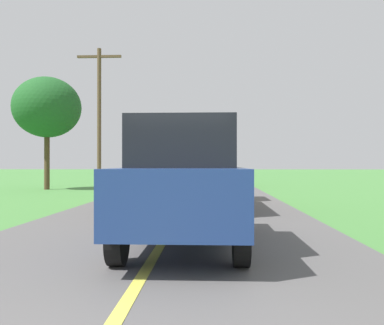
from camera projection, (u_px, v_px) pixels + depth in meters
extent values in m
cube|color=#2D2D30|center=(188.00, 186.00, 12.49)|extent=(0.90, 5.51, 0.24)
cube|color=brown|center=(188.00, 180.00, 12.49)|extent=(2.30, 5.80, 0.20)
cube|color=gold|center=(191.00, 147.00, 14.44)|extent=(2.10, 1.90, 1.90)
cube|color=black|center=(192.00, 139.00, 15.40)|extent=(1.78, 0.02, 0.76)
cube|color=#232328|center=(146.00, 157.00, 11.57)|extent=(0.08, 3.85, 1.10)
cube|color=#232328|center=(226.00, 157.00, 11.47)|extent=(0.08, 3.85, 1.10)
cube|color=#232328|center=(181.00, 156.00, 9.64)|extent=(2.30, 0.08, 1.10)
cube|color=#232328|center=(189.00, 158.00, 13.40)|extent=(2.30, 0.08, 1.10)
cylinder|color=black|center=(160.00, 186.00, 14.33)|extent=(0.28, 1.00, 1.00)
cylinder|color=black|center=(221.00, 186.00, 14.24)|extent=(0.28, 1.00, 1.00)
cylinder|color=black|center=(144.00, 193.00, 10.94)|extent=(0.28, 1.00, 1.00)
cylinder|color=black|center=(224.00, 193.00, 10.85)|extent=(0.28, 1.00, 1.00)
ellipsoid|color=#A9C134|center=(211.00, 173.00, 9.92)|extent=(0.45, 0.46, 0.39)
ellipsoid|color=#A5BC22|center=(207.00, 171.00, 12.88)|extent=(0.50, 0.60, 0.48)
ellipsoid|color=#9BC226|center=(162.00, 159.00, 12.93)|extent=(0.48, 0.55, 0.39)
ellipsoid|color=#A3C830|center=(161.00, 171.00, 13.05)|extent=(0.45, 0.57, 0.48)
ellipsoid|color=#A4BA2E|center=(175.00, 171.00, 10.31)|extent=(0.53, 0.67, 0.49)
ellipsoid|color=#A9BC20|center=(179.00, 170.00, 10.24)|extent=(0.59, 0.57, 0.44)
ellipsoid|color=#91CD35|center=(189.00, 170.00, 12.04)|extent=(0.57, 0.54, 0.48)
ellipsoid|color=#94CD28|center=(169.00, 160.00, 12.45)|extent=(0.42, 0.48, 0.52)
ellipsoid|color=#9CC528|center=(151.00, 172.00, 10.93)|extent=(0.56, 0.52, 0.48)
ellipsoid|color=#93C232|center=(211.00, 170.00, 11.12)|extent=(0.49, 0.56, 0.43)
ellipsoid|color=#A0B523|center=(192.00, 170.00, 11.57)|extent=(0.45, 0.59, 0.41)
ellipsoid|color=#AACC28|center=(183.00, 171.00, 11.41)|extent=(0.51, 0.53, 0.39)
ellipsoid|color=#ABCA2A|center=(177.00, 158.00, 10.11)|extent=(0.41, 0.48, 0.38)
ellipsoid|color=#96CD2C|center=(198.00, 171.00, 12.42)|extent=(0.53, 0.68, 0.52)
cube|color=#2D2D30|center=(199.00, 175.00, 25.94)|extent=(0.90, 5.51, 0.24)
cube|color=brown|center=(199.00, 171.00, 25.94)|extent=(2.30, 5.80, 0.20)
cube|color=red|center=(200.00, 155.00, 27.89)|extent=(2.10, 1.90, 1.90)
cube|color=black|center=(200.00, 151.00, 28.84)|extent=(1.78, 0.02, 0.76)
cube|color=maroon|center=(180.00, 161.00, 25.01)|extent=(0.08, 3.85, 1.10)
cube|color=maroon|center=(217.00, 161.00, 24.92)|extent=(0.08, 3.85, 1.10)
cube|color=maroon|center=(198.00, 161.00, 23.08)|extent=(2.30, 0.08, 1.10)
cube|color=maroon|center=(199.00, 161.00, 26.85)|extent=(2.30, 0.08, 1.10)
cylinder|color=black|center=(184.00, 175.00, 27.78)|extent=(0.28, 1.00, 1.00)
cylinder|color=black|center=(216.00, 175.00, 27.69)|extent=(0.28, 1.00, 1.00)
cylinder|color=black|center=(180.00, 177.00, 24.39)|extent=(0.28, 1.00, 1.00)
cylinder|color=black|center=(216.00, 177.00, 24.30)|extent=(0.28, 1.00, 1.00)
ellipsoid|color=#99CA30|center=(197.00, 167.00, 24.20)|extent=(0.48, 0.56, 0.42)
ellipsoid|color=#94B724|center=(201.00, 162.00, 23.51)|extent=(0.55, 0.59, 0.47)
ellipsoid|color=#9DBC34|center=(198.00, 167.00, 25.30)|extent=(0.49, 0.60, 0.38)
ellipsoid|color=#92C534|center=(209.00, 161.00, 25.50)|extent=(0.49, 0.50, 0.39)
ellipsoid|color=#94C622|center=(189.00, 166.00, 25.75)|extent=(0.42, 0.41, 0.41)
ellipsoid|color=#A8BA2D|center=(213.00, 167.00, 25.77)|extent=(0.49, 0.57, 0.45)
ellipsoid|color=#AAC72F|center=(202.00, 162.00, 26.12)|extent=(0.43, 0.46, 0.46)
ellipsoid|color=#94CC1E|center=(189.00, 167.00, 25.97)|extent=(0.55, 0.61, 0.43)
ellipsoid|color=#9CBB22|center=(213.00, 162.00, 24.66)|extent=(0.46, 0.55, 0.48)
ellipsoid|color=#A5B534|center=(188.00, 156.00, 24.50)|extent=(0.47, 0.46, 0.49)
ellipsoid|color=#A7C71E|center=(190.00, 162.00, 23.37)|extent=(0.43, 0.52, 0.42)
ellipsoid|color=#93BF27|center=(210.00, 161.00, 24.81)|extent=(0.50, 0.50, 0.36)
ellipsoid|color=#96C826|center=(197.00, 161.00, 23.77)|extent=(0.40, 0.38, 0.41)
cylinder|color=brown|center=(99.00, 120.00, 20.68)|extent=(0.20, 0.20, 7.07)
cube|color=brown|center=(99.00, 57.00, 20.69)|extent=(2.20, 0.12, 0.12)
cylinder|color=#4C3823|center=(47.00, 162.00, 21.92)|extent=(0.28, 0.28, 2.91)
ellipsoid|color=#1E5623|center=(47.00, 107.00, 21.93)|extent=(3.53, 3.53, 3.17)
cube|color=navy|center=(185.00, 193.00, 6.45)|extent=(1.70, 4.10, 0.80)
cube|color=black|center=(184.00, 144.00, 6.26)|extent=(1.44, 2.05, 0.70)
cylinder|color=black|center=(148.00, 215.00, 7.75)|extent=(0.20, 0.64, 0.64)
cylinder|color=black|center=(231.00, 215.00, 7.69)|extent=(0.20, 0.64, 0.64)
cylinder|color=black|center=(117.00, 240.00, 5.22)|extent=(0.20, 0.64, 0.64)
cylinder|color=black|center=(241.00, 241.00, 5.15)|extent=(0.20, 0.64, 0.64)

